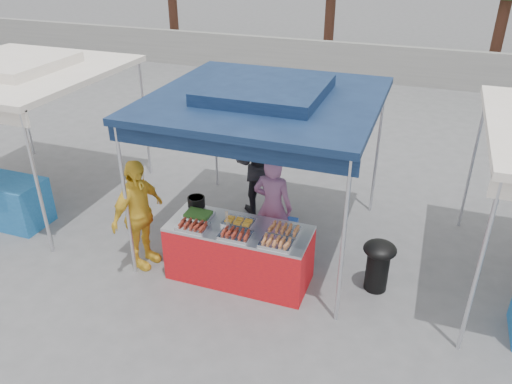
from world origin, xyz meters
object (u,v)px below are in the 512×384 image
(vendor_woman, at_px, (273,207))
(customer_person, at_px, (138,215))
(wok_burner, at_px, (378,262))
(vendor_table, at_px, (239,253))
(cooking_pot, at_px, (196,202))
(helper_man, at_px, (259,163))

(vendor_woman, distance_m, customer_person, 1.96)
(vendor_woman, bearing_deg, customer_person, 29.84)
(wok_burner, distance_m, customer_person, 3.45)
(wok_burner, relative_size, vendor_woman, 0.46)
(vendor_table, xyz_separation_m, customer_person, (-1.49, -0.18, 0.42))
(vendor_table, relative_size, customer_person, 1.18)
(vendor_woman, bearing_deg, cooking_pot, 22.40)
(vendor_table, relative_size, helper_man, 1.08)
(vendor_table, xyz_separation_m, vendor_woman, (0.26, 0.72, 0.41))
(cooking_pot, xyz_separation_m, vendor_woman, (1.06, 0.38, -0.09))
(vendor_table, bearing_deg, vendor_woman, 70.25)
(cooking_pot, distance_m, helper_man, 1.65)
(vendor_table, distance_m, cooking_pot, 1.01)
(customer_person, bearing_deg, cooking_pot, -42.33)
(vendor_table, xyz_separation_m, cooking_pot, (-0.81, 0.34, 0.50))
(vendor_table, height_order, cooking_pot, cooking_pot)
(cooking_pot, bearing_deg, vendor_table, -22.57)
(helper_man, bearing_deg, vendor_woman, 107.60)
(vendor_table, distance_m, customer_person, 1.55)
(wok_burner, xyz_separation_m, helper_man, (-2.28, 1.52, 0.48))
(vendor_table, bearing_deg, customer_person, -173.18)
(vendor_table, xyz_separation_m, wok_burner, (1.89, 0.42, 0.03))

